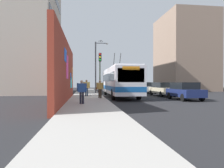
# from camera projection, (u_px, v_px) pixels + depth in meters

# --- Properties ---
(ground_plane) EXTENTS (80.00, 80.00, 0.00)m
(ground_plane) POSITION_uv_depth(u_px,v_px,m) (104.00, 98.00, 20.22)
(ground_plane) COLOR #232326
(sidewalk_slab) EXTENTS (48.00, 3.20, 0.15)m
(sidewalk_slab) POSITION_uv_depth(u_px,v_px,m) (88.00, 98.00, 20.01)
(sidewalk_slab) COLOR #ADA8A0
(sidewalk_slab) RESTS_ON ground_plane
(graffiti_wall) EXTENTS (13.95, 0.32, 4.76)m
(graffiti_wall) POSITION_uv_depth(u_px,v_px,m) (66.00, 72.00, 15.79)
(graffiti_wall) COLOR maroon
(graffiti_wall) RESTS_ON ground_plane
(building_far_left) EXTENTS (13.38, 6.11, 20.26)m
(building_far_left) POSITION_uv_depth(u_px,v_px,m) (35.00, 24.00, 29.86)
(building_far_left) COLOR #B2A899
(building_far_left) RESTS_ON ground_plane
(building_far_right) EXTENTS (11.12, 8.43, 14.28)m
(building_far_right) POSITION_uv_depth(u_px,v_px,m) (184.00, 53.00, 38.98)
(building_far_right) COLOR gray
(building_far_right) RESTS_ON ground_plane
(city_bus) EXTENTS (11.30, 2.60, 4.88)m
(city_bus) POSITION_uv_depth(u_px,v_px,m) (119.00, 81.00, 21.78)
(city_bus) COLOR silver
(city_bus) RESTS_ON ground_plane
(parked_car_navy) EXTENTS (4.09, 1.87, 1.58)m
(parked_car_navy) POSITION_uv_depth(u_px,v_px,m) (185.00, 91.00, 18.19)
(parked_car_navy) COLOR navy
(parked_car_navy) RESTS_ON ground_plane
(parked_car_champagne) EXTENTS (4.93, 1.73, 1.58)m
(parked_car_champagne) POSITION_uv_depth(u_px,v_px,m) (162.00, 89.00, 23.40)
(parked_car_champagne) COLOR #C6B793
(parked_car_champagne) RESTS_ON ground_plane
(parked_car_white) EXTENTS (4.34, 1.74, 1.58)m
(parked_car_white) POSITION_uv_depth(u_px,v_px,m) (147.00, 87.00, 29.22)
(parked_car_white) COLOR white
(parked_car_white) RESTS_ON ground_plane
(pedestrian_at_curb) EXTENTS (0.22, 0.73, 1.61)m
(pedestrian_at_curb) POSITION_uv_depth(u_px,v_px,m) (100.00, 88.00, 18.53)
(pedestrian_at_curb) COLOR #3F3326
(pedestrian_at_curb) RESTS_ON sidewalk_slab
(pedestrian_near_wall) EXTENTS (0.22, 0.64, 1.57)m
(pedestrian_near_wall) POSITION_uv_depth(u_px,v_px,m) (82.00, 90.00, 13.46)
(pedestrian_near_wall) COLOR #1E1E2D
(pedestrian_near_wall) RESTS_ON sidewalk_slab
(pedestrian_midblock) EXTENTS (0.23, 0.68, 1.68)m
(pedestrian_midblock) POSITION_uv_depth(u_px,v_px,m) (87.00, 87.00, 20.99)
(pedestrian_midblock) COLOR #2D3F59
(pedestrian_midblock) RESTS_ON sidewalk_slab
(traffic_light) EXTENTS (0.49, 0.28, 4.40)m
(traffic_light) POSITION_uv_depth(u_px,v_px,m) (100.00, 67.00, 20.51)
(traffic_light) COLOR #2D382D
(traffic_light) RESTS_ON sidewalk_slab
(street_lamp) EXTENTS (0.44, 1.77, 6.80)m
(street_lamp) POSITION_uv_depth(u_px,v_px,m) (97.00, 64.00, 27.00)
(street_lamp) COLOR #4C4C51
(street_lamp) RESTS_ON sidewalk_slab
(flying_pigeons) EXTENTS (0.32, 0.53, 0.17)m
(flying_pigeons) POSITION_uv_depth(u_px,v_px,m) (101.00, 41.00, 24.65)
(flying_pigeons) COLOR #47474C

